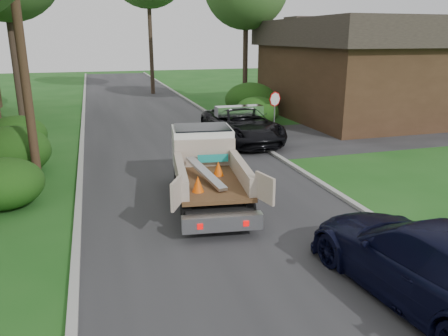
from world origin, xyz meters
name	(u,v)px	position (x,y,z in m)	size (l,w,h in m)	color
ground	(228,221)	(0.00, 0.00, 0.00)	(120.00, 120.00, 0.00)	#1A4F16
road	(168,143)	(0.00, 10.00, 0.00)	(8.00, 90.00, 0.02)	#28282B
side_street	(388,132)	(12.00, 9.00, 0.01)	(16.00, 7.00, 0.02)	#28282B
curb_left	(82,148)	(-4.10, 10.00, 0.06)	(0.20, 90.00, 0.12)	#9E9E99
curb_right	(246,137)	(4.10, 10.00, 0.06)	(0.20, 90.00, 0.12)	#9E9E99
stop_sign	(275,106)	(5.20, 9.00, 1.78)	(0.71, 0.32, 2.48)	slate
utility_pole	(20,32)	(-5.48, 4.98, 5.17)	(2.42, 1.25, 10.00)	#382619
house_right	(357,68)	(13.00, 14.00, 3.16)	(9.72, 12.96, 6.20)	#3C2718
hedge_left_a	(4,184)	(-6.20, 3.00, 0.77)	(2.34, 2.34, 1.53)	#0E3B0D
hedge_left_b	(11,151)	(-6.50, 6.50, 0.94)	(2.86, 2.86, 1.87)	#0E3B0D
hedge_left_c	(17,135)	(-6.80, 10.00, 0.85)	(2.60, 2.60, 1.70)	#0E3B0D
hedge_right_a	(257,111)	(5.80, 13.00, 0.85)	(2.60, 2.60, 1.70)	#0E3B0D
hedge_right_b	(251,100)	(6.50, 16.00, 1.10)	(3.38, 3.38, 2.21)	#0E3B0D
flatbed_truck	(206,162)	(-0.05, 2.30, 1.14)	(2.99, 5.79, 2.10)	black
black_pickup	(242,125)	(3.60, 9.34, 0.84)	(2.80, 6.08, 1.69)	black
navy_suv	(428,262)	(2.60, -4.80, 0.82)	(2.31, 5.67, 1.65)	black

